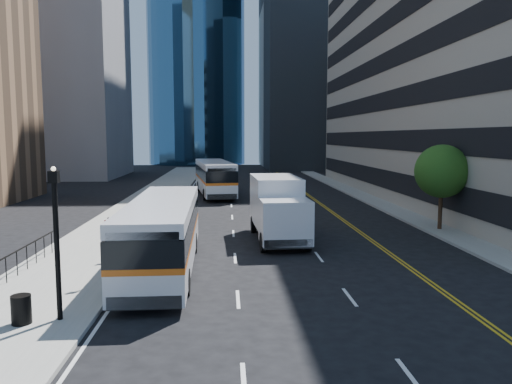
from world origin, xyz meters
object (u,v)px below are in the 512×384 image
box_truck (278,207)px  trash_can (21,309)px  lamp_post (56,237)px  bus_front (163,232)px  street_tree (442,171)px  bus_rear (214,177)px

box_truck → trash_can: bearing=-128.4°
lamp_post → box_truck: lamp_post is taller
box_truck → trash_can: box_truck is taller
lamp_post → bus_front: size_ratio=0.39×
lamp_post → box_truck: (7.93, 12.00, -0.90)m
bus_front → trash_can: size_ratio=13.57×
street_tree → box_truck: street_tree is taller
bus_rear → lamp_post: bearing=-104.0°
bus_front → bus_rear: bus_rear is taller
bus_rear → box_truck: bearing=-86.8°
lamp_post → bus_front: bearing=68.4°
street_tree → lamp_post: 22.82m
street_tree → box_truck: 10.42m
lamp_post → bus_rear: size_ratio=0.35×
lamp_post → trash_can: (-1.02, -0.30, -2.14)m
lamp_post → trash_can: size_ratio=5.24×
street_tree → trash_can: street_tree is taller
bus_rear → trash_can: 34.30m
bus_rear → trash_can: (-4.94, -33.93, -1.21)m
lamp_post → bus_front: (2.40, 6.05, -1.07)m
bus_front → box_truck: 8.12m
bus_front → bus_rear: size_ratio=0.91×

